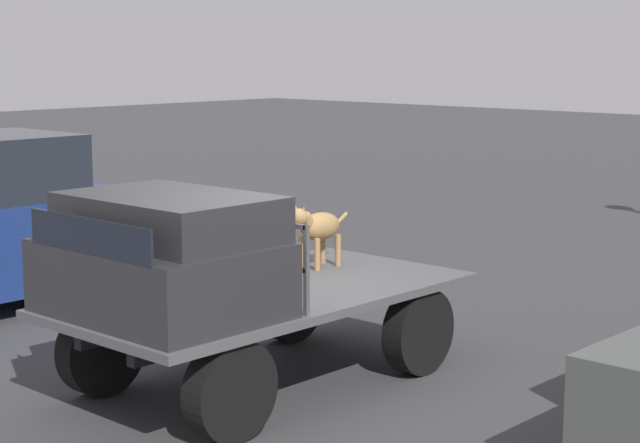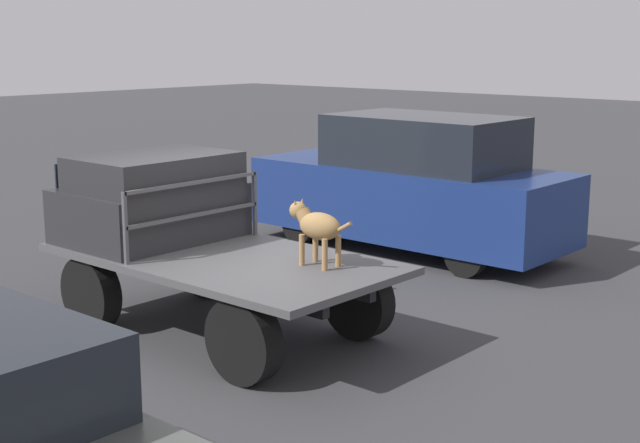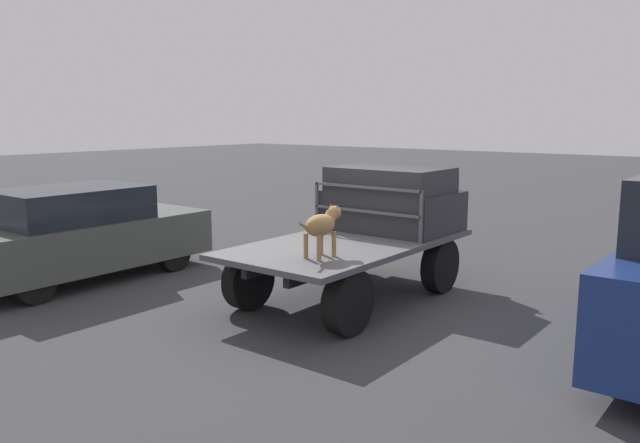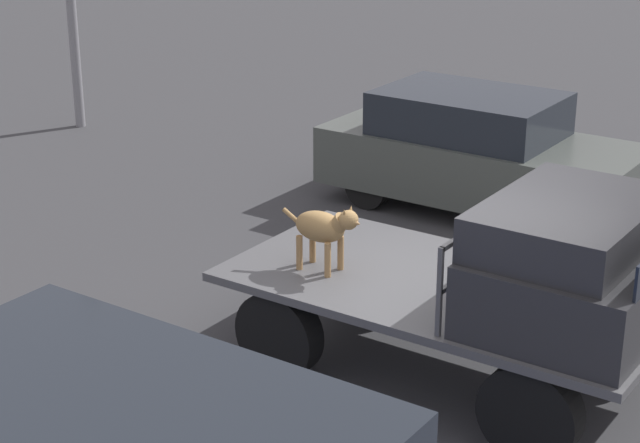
{
  "view_description": "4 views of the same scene",
  "coord_description": "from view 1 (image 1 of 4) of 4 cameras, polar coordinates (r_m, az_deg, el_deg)",
  "views": [
    {
      "loc": [
        6.76,
        6.94,
        3.13
      ],
      "look_at": [
        -1.13,
        -0.34,
        1.37
      ],
      "focal_mm": 60.0,
      "sensor_mm": 36.0,
      "label": 1
    },
    {
      "loc": [
        -7.03,
        6.41,
        3.21
      ],
      "look_at": [
        -1.13,
        -0.34,
        1.37
      ],
      "focal_mm": 50.0,
      "sensor_mm": 36.0,
      "label": 2
    },
    {
      "loc": [
        -7.33,
        -5.19,
        2.69
      ],
      "look_at": [
        -1.13,
        -0.34,
        1.37
      ],
      "focal_mm": 35.0,
      "sensor_mm": 36.0,
      "label": 3
    },
    {
      "loc": [
        4.01,
        -7.86,
        4.77
      ],
      "look_at": [
        -1.13,
        -0.34,
        1.37
      ],
      "focal_mm": 60.0,
      "sensor_mm": 36.0,
      "label": 4
    }
  ],
  "objects": [
    {
      "name": "ground_plane",
      "position": [
        10.18,
        -2.94,
        -8.6
      ],
      "size": [
        80.0,
        80.0,
        0.0
      ],
      "primitive_type": "plane",
      "color": "#38383A"
    },
    {
      "name": "truck_cab",
      "position": [
        9.07,
        -8.36,
        -1.93
      ],
      "size": [
        1.44,
        1.93,
        1.01
      ],
      "color": "#28282B",
      "rests_on": "flatbed_truck"
    },
    {
      "name": "flatbed_truck",
      "position": [
        10.0,
        -2.97,
        -5.1
      ],
      "size": [
        3.96,
        2.05,
        0.9
      ],
      "color": "black",
      "rests_on": "ground"
    },
    {
      "name": "truck_headboard",
      "position": [
        9.55,
        -4.85,
        -1.08
      ],
      "size": [
        0.04,
        1.93,
        0.77
      ],
      "color": "#4C4C4F",
      "rests_on": "flatbed_truck"
    },
    {
      "name": "dog",
      "position": [
        10.85,
        -0.2,
        -0.3
      ],
      "size": [
        0.85,
        0.28,
        0.68
      ],
      "rotation": [
        0.0,
        0.0,
        -0.09
      ],
      "color": "#9E7547",
      "rests_on": "flatbed_truck"
    }
  ]
}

